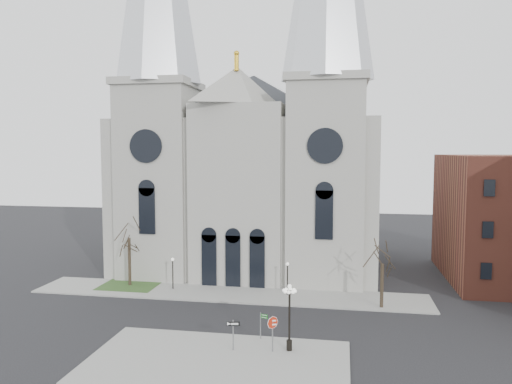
% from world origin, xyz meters
% --- Properties ---
extents(ground, '(160.00, 160.00, 0.00)m').
position_xyz_m(ground, '(0.00, 0.00, 0.00)').
color(ground, black).
rests_on(ground, ground).
extents(sidewalk_near, '(18.00, 10.00, 0.14)m').
position_xyz_m(sidewalk_near, '(3.00, -5.00, 0.07)').
color(sidewalk_near, gray).
rests_on(sidewalk_near, ground).
extents(sidewalk_far, '(40.00, 6.00, 0.14)m').
position_xyz_m(sidewalk_far, '(0.00, 11.00, 0.07)').
color(sidewalk_far, gray).
rests_on(sidewalk_far, ground).
extents(grass_patch, '(6.00, 5.00, 0.18)m').
position_xyz_m(grass_patch, '(-11.00, 12.00, 0.09)').
color(grass_patch, '#2F4F22').
rests_on(grass_patch, ground).
extents(cathedral, '(33.00, 26.66, 54.00)m').
position_xyz_m(cathedral, '(0.00, 22.86, 18.48)').
color(cathedral, '#9F9D94').
rests_on(cathedral, ground).
extents(bg_building_brick, '(14.00, 18.00, 14.00)m').
position_xyz_m(bg_building_brick, '(30.00, 22.00, 7.00)').
color(bg_building_brick, brown).
rests_on(bg_building_brick, ground).
extents(tree_left, '(3.20, 3.20, 7.50)m').
position_xyz_m(tree_left, '(-11.00, 12.00, 5.58)').
color(tree_left, black).
rests_on(tree_left, ground).
extents(tree_right, '(3.20, 3.20, 6.00)m').
position_xyz_m(tree_right, '(15.00, 9.00, 4.47)').
color(tree_right, black).
rests_on(tree_right, ground).
extents(ped_lamp_left, '(0.32, 0.32, 3.26)m').
position_xyz_m(ped_lamp_left, '(-6.00, 11.50, 2.33)').
color(ped_lamp_left, black).
rests_on(ped_lamp_left, sidewalk_far).
extents(ped_lamp_right, '(0.32, 0.32, 3.26)m').
position_xyz_m(ped_lamp_right, '(6.00, 11.50, 2.33)').
color(ped_lamp_right, black).
rests_on(ped_lamp_right, sidewalk_far).
extents(stop_sign, '(0.88, 0.36, 2.61)m').
position_xyz_m(stop_sign, '(6.53, -2.80, 1.99)').
color(stop_sign, slate).
rests_on(stop_sign, sidewalk_near).
extents(globe_lamp, '(1.08, 1.08, 4.87)m').
position_xyz_m(globe_lamp, '(7.70, -2.38, 3.20)').
color(globe_lamp, black).
rests_on(globe_lamp, sidewalk_near).
extents(one_way_sign, '(0.96, 0.23, 2.22)m').
position_xyz_m(one_way_sign, '(3.70, -3.04, 1.64)').
color(one_way_sign, slate).
rests_on(one_way_sign, sidewalk_near).
extents(street_name_sign, '(0.64, 0.23, 2.05)m').
position_xyz_m(street_name_sign, '(5.37, -0.58, 1.36)').
color(street_name_sign, slate).
rests_on(street_name_sign, sidewalk_near).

